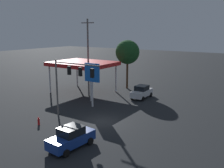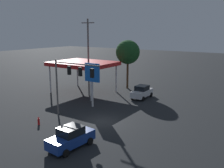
% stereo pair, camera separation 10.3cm
% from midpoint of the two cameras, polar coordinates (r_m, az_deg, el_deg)
% --- Properties ---
extents(ground_plane, '(200.00, 200.00, 0.00)m').
position_cam_midpoint_polar(ground_plane, '(28.66, -2.17, -8.53)').
color(ground_plane, black).
extents(traffic_signal_assembly, '(6.50, 0.43, 6.79)m').
position_cam_midpoint_polar(traffic_signal_assembly, '(28.73, -9.17, 1.78)').
color(traffic_signal_assembly, slate).
rests_on(traffic_signal_assembly, ground).
extents(utility_pole, '(2.40, 0.26, 11.83)m').
position_cam_midpoint_polar(utility_pole, '(38.74, -5.34, 6.31)').
color(utility_pole, slate).
rests_on(utility_pole, ground).
extents(gas_station_canopy, '(9.80, 7.88, 5.11)m').
position_cam_midpoint_polar(gas_station_canopy, '(41.08, -6.55, 4.57)').
color(gas_station_canopy, red).
rests_on(gas_station_canopy, ground).
extents(price_sign, '(2.32, 0.27, 5.92)m').
position_cam_midpoint_polar(price_sign, '(33.00, -4.46, 2.06)').
color(price_sign, silver).
rests_on(price_sign, ground).
extents(sedan_far, '(2.14, 4.44, 1.93)m').
position_cam_midpoint_polar(sedan_far, '(38.31, 6.93, -1.79)').
color(sedan_far, silver).
rests_on(sedan_far, ground).
extents(sedan_waiting, '(2.32, 4.52, 1.93)m').
position_cam_midpoint_polar(sedan_waiting, '(22.59, -9.23, -11.96)').
color(sedan_waiting, navy).
rests_on(sedan_waiting, ground).
extents(street_tree, '(4.17, 4.17, 8.53)m').
position_cam_midpoint_polar(street_tree, '(43.65, 3.70, 7.25)').
color(street_tree, '#4C331E').
rests_on(street_tree, ground).
extents(fire_hydrant, '(0.24, 0.24, 0.88)m').
position_cam_midpoint_polar(fire_hydrant, '(28.67, -16.32, -8.10)').
color(fire_hydrant, red).
rests_on(fire_hydrant, ground).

